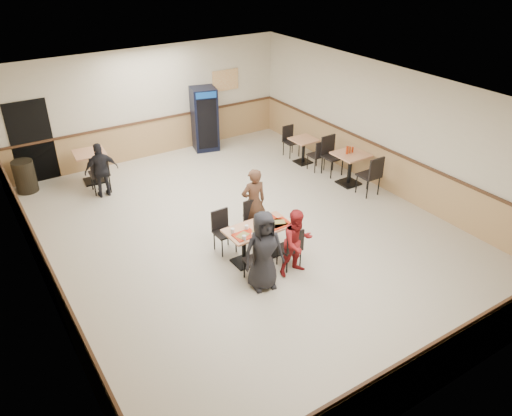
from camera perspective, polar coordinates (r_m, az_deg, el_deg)
ground at (r=10.63m, az=-1.18°, el=-2.83°), size 10.00×10.00×0.00m
room_shell at (r=13.13m, az=-0.46°, el=6.56°), size 10.00×10.00×10.00m
main_table at (r=9.61m, az=0.25°, el=-3.38°), size 1.31×0.67×0.70m
main_chairs at (r=9.60m, az=0.02°, el=-3.57°), size 1.17×1.54×0.88m
diner_woman_left at (r=8.71m, az=0.87°, el=-4.91°), size 0.82×0.61×1.52m
diner_woman_right at (r=9.14m, az=4.72°, el=-3.95°), size 0.66×0.52×1.32m
diner_man_opposite at (r=10.23m, az=-0.27°, el=0.65°), size 0.58×0.42×1.50m
lone_diner at (r=12.35m, az=-17.24°, el=4.16°), size 0.81×0.38×1.35m
tabletop_clutter at (r=9.45m, az=0.72°, el=-2.19°), size 1.19×0.57×0.12m
side_table_near at (r=12.66m, az=10.72°, el=4.98°), size 0.77×0.77×0.82m
side_table_near_chair_south at (r=12.25m, az=12.77°, el=3.76°), size 0.48×0.48×1.04m
side_table_near_chair_north at (r=13.11m, az=8.77°, el=5.89°), size 0.48×0.48×1.04m
side_table_far at (r=13.74m, az=5.46°, el=6.96°), size 0.65×0.65×0.69m
side_table_far_chair_south at (r=13.35m, az=6.91°, el=6.10°), size 0.41×0.41×0.88m
side_table_far_chair_north at (r=14.15m, az=4.08°, el=7.61°), size 0.41×0.41×0.88m
condiment_caddy at (r=12.53m, az=10.61°, el=6.54°), size 0.23×0.06×0.20m
back_table at (r=13.22m, az=-18.34°, el=4.99°), size 0.82×0.82×0.81m
back_table_chair_lone at (r=12.66m, az=-17.50°, el=3.91°), size 0.51×0.51×1.02m
pepsi_cooler at (r=14.54m, az=-5.90°, el=10.08°), size 0.83×0.83×1.81m
trash_bin at (r=13.37m, az=-24.90°, el=3.30°), size 0.50×0.50×0.80m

